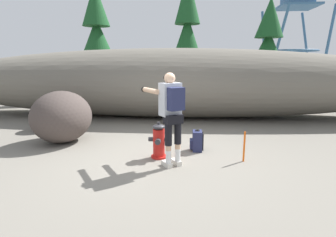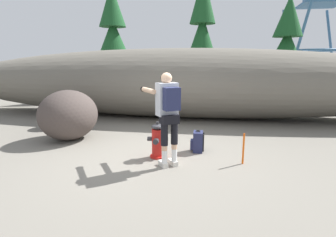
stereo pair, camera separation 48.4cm
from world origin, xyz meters
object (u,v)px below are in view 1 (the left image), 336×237
Objects in this scene: utility_worker at (171,108)px; survey_stake at (244,147)px; boulder_large at (62,117)px; spare_backpack at (197,141)px; fire_hydrant at (159,141)px; boulder_mid at (48,118)px.

survey_stake is (1.41, 0.30, -0.79)m from utility_worker.
boulder_large is at bearing 166.78° from survey_stake.
boulder_large is (-3.21, 0.39, 0.40)m from spare_backpack.
utility_worker is 2.87× the size of survey_stake.
boulder_large is (-2.44, 0.89, 0.28)m from fire_hydrant.
utility_worker is 1.34m from spare_backpack.
survey_stake reaches higher than spare_backpack.
utility_worker reaches higher than boulder_mid.
boulder_large reaches higher than boulder_mid.
boulder_large reaches higher than fire_hydrant.
utility_worker is at bearing -54.94° from fire_hydrant.
fire_hydrant is at bearing 0.30° from utility_worker.
fire_hydrant reaches higher than survey_stake.
utility_worker reaches higher than boulder_large.
utility_worker is 1.89× the size of boulder_mid.
survey_stake is (1.67, -0.07, -0.04)m from fire_hydrant.
spare_backpack is 0.78× the size of survey_stake.
boulder_mid is 1.52× the size of survey_stake.
survey_stake is at bearing -22.38° from boulder_mid.
fire_hydrant is at bearing -30.59° from boulder_mid.
utility_worker is 3.03m from boulder_large.
survey_stake is at bearing -2.53° from fire_hydrant.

